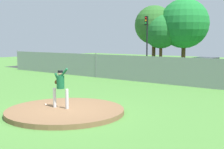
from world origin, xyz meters
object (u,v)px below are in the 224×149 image
(pitcher_youth, at_px, (60,85))
(baseball, at_px, (46,105))
(traffic_cone_orange, at_px, (139,75))
(traffic_light_near, at_px, (147,34))
(parked_car_navy, at_px, (125,65))
(parked_car_charcoal, at_px, (203,69))

(pitcher_youth, distance_m, baseball, 1.28)
(traffic_cone_orange, bearing_deg, traffic_light_near, 117.50)
(pitcher_youth, height_order, traffic_cone_orange, pitcher_youth)
(pitcher_youth, xyz_separation_m, baseball, (-0.88, -0.07, -0.93))
(pitcher_youth, distance_m, traffic_cone_orange, 12.42)
(traffic_cone_orange, xyz_separation_m, traffic_light_near, (-3.48, 6.69, 3.42))
(traffic_cone_orange, bearing_deg, pitcher_youth, -71.69)
(baseball, bearing_deg, parked_car_navy, 113.30)
(baseball, relative_size, traffic_cone_orange, 0.13)
(pitcher_youth, relative_size, traffic_light_near, 0.31)
(traffic_cone_orange, relative_size, traffic_light_near, 0.10)
(pitcher_youth, xyz_separation_m, parked_car_navy, (-7.00, 14.15, -0.41))
(parked_car_navy, relative_size, traffic_light_near, 0.77)
(pitcher_youth, bearing_deg, baseball, -175.56)
(pitcher_youth, relative_size, parked_car_charcoal, 0.36)
(traffic_light_near, bearing_deg, parked_car_navy, -85.02)
(pitcher_youth, distance_m, parked_car_charcoal, 14.23)
(pitcher_youth, height_order, baseball, pitcher_youth)
(baseball, xyz_separation_m, traffic_cone_orange, (-3.01, 11.83, 0.03))
(baseball, relative_size, parked_car_navy, 0.02)
(baseball, xyz_separation_m, parked_car_charcoal, (1.30, 14.28, 0.57))
(parked_car_navy, height_order, traffic_cone_orange, parked_car_navy)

